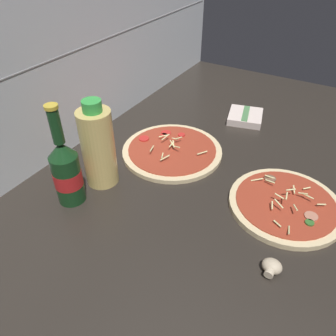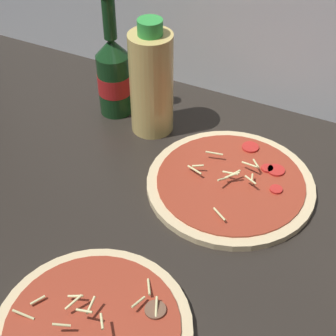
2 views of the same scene
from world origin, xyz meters
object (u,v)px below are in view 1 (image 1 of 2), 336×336
object	(u,v)px
pizza_far	(172,150)
dish_towel	(245,117)
mushroom_left	(272,267)
oil_bottle	(98,147)
pizza_near	(285,204)
beer_bottle	(66,171)

from	to	relation	value
pizza_far	dish_towel	size ratio (longest dim) A/B	2.06
mushroom_left	oil_bottle	bearing A→B (deg)	83.39
pizza_near	mushroom_left	distance (cm)	20.14
pizza_near	oil_bottle	bearing A→B (deg)	107.84
oil_bottle	mushroom_left	xyz separation A→B (cm)	(-5.49, -47.42, -9.35)
beer_bottle	dish_towel	distance (cm)	65.74
pizza_near	beer_bottle	bearing A→B (deg)	117.25
beer_bottle	dish_towel	bearing A→B (deg)	-20.93
oil_bottle	mushroom_left	size ratio (longest dim) A/B	5.52
pizza_far	beer_bottle	bearing A→B (deg)	159.42
pizza_near	dish_towel	distance (cm)	43.73
beer_bottle	oil_bottle	size ratio (longest dim) A/B	1.11
pizza_near	pizza_far	world-z (taller)	pizza_near
pizza_far	mushroom_left	distance (cm)	46.08
oil_bottle	pizza_far	bearing A→B (deg)	-24.71
mushroom_left	pizza_far	bearing A→B (deg)	55.33
dish_towel	pizza_near	bearing A→B (deg)	-147.37
pizza_far	oil_bottle	world-z (taller)	oil_bottle
pizza_far	mushroom_left	size ratio (longest dim) A/B	7.04
pizza_near	dish_towel	xyz separation A→B (cm)	(36.83, 23.58, 0.37)
pizza_far	mushroom_left	world-z (taller)	pizza_far
beer_bottle	oil_bottle	distance (cm)	10.02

